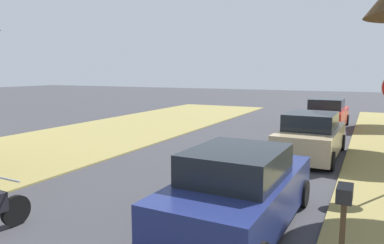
{
  "coord_description": "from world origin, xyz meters",
  "views": [
    {
      "loc": [
        4.29,
        0.95,
        2.97
      ],
      "look_at": [
        -0.29,
        10.14,
        1.54
      ],
      "focal_mm": 33.74,
      "sensor_mm": 36.0,
      "label": 1
    }
  ],
  "objects": [
    {
      "name": "parked_sedan_tan",
      "position": [
        2.48,
        13.92,
        0.72
      ],
      "size": [
        2.02,
        4.44,
        1.57
      ],
      "color": "tan",
      "rests_on": "ground"
    },
    {
      "name": "curbside_mailbox",
      "position": [
        4.03,
        6.5,
        1.06
      ],
      "size": [
        0.22,
        0.44,
        1.27
      ],
      "color": "brown",
      "rests_on": "grass_verge_right"
    },
    {
      "name": "parked_sedan_red",
      "position": [
        2.22,
        21.09,
        0.72
      ],
      "size": [
        2.02,
        4.44,
        1.57
      ],
      "color": "red",
      "rests_on": "ground"
    },
    {
      "name": "parked_sedan_navy",
      "position": [
        2.15,
        7.27,
        0.72
      ],
      "size": [
        2.02,
        4.44,
        1.57
      ],
      "color": "navy",
      "rests_on": "ground"
    }
  ]
}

